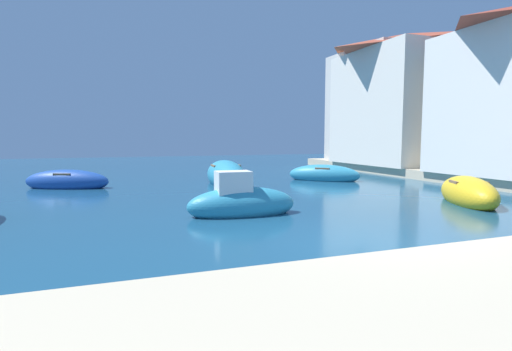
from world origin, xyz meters
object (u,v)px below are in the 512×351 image
Objects in this scene: waterfront_building_far at (383,100)px; moored_boat_1 at (324,175)px; moored_boat_5 at (241,203)px; waterfront_building_annex at (404,98)px; moored_boat_4 at (226,175)px; moored_boat_0 at (468,194)px; moored_boat_3 at (67,181)px.

moored_boat_1 is at bearing -144.50° from waterfront_building_far.
moored_boat_1 is 0.41× the size of waterfront_building_far.
waterfront_building_annex is at bearing 38.33° from moored_boat_5.
moored_boat_4 is 0.58× the size of waterfront_building_far.
moored_boat_5 is (-7.82, 0.70, 0.03)m from moored_boat_0.
moored_boat_5 is (-6.83, -7.26, 0.06)m from moored_boat_1.
moored_boat_4 is 0.60× the size of waterfront_building_annex.
moored_boat_4 is at bearing -164.23° from moored_boat_3.
waterfront_building_far reaches higher than waterfront_building_annex.
moored_boat_1 is at bearing -145.86° from moored_boat_0.
moored_boat_3 is at bearing -173.72° from waterfront_building_annex.
moored_boat_0 is 10.30m from moored_boat_4.
moored_boat_5 is 19.85m from waterfront_building_far.
waterfront_building_annex is (14.53, 10.56, 4.37)m from moored_boat_5.
waterfront_building_far is (14.53, 12.76, 4.49)m from moored_boat_5.
moored_boat_3 is 0.45× the size of waterfront_building_far.
moored_boat_3 is 9.92m from moored_boat_5.
moored_boat_5 reaches higher than moored_boat_0.
waterfront_building_far is (12.87, 5.21, 4.44)m from moored_boat_4.
moored_boat_0 is 15.70m from waterfront_building_far.
waterfront_building_far reaches higher than moored_boat_3.
moored_boat_0 reaches higher than moored_boat_1.
moored_boat_3 is at bearing -167.56° from waterfront_building_far.
moored_boat_4 is 14.58m from waterfront_building_far.
moored_boat_4 is at bearing -157.96° from waterfront_building_far.
waterfront_building_far is at bearing 90.00° from waterfront_building_annex.
moored_boat_0 is 13.83m from waterfront_building_annex.
moored_boat_5 reaches higher than moored_boat_1.
moored_boat_0 is at bearing 139.07° from moored_boat_1.
moored_boat_4 is 13.91m from waterfront_building_annex.
moored_boat_4 is at bearing 79.90° from moored_boat_5.
moored_boat_5 reaches higher than moored_boat_4.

